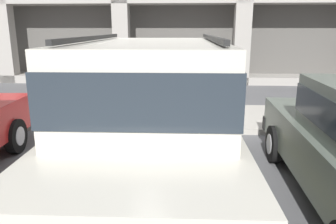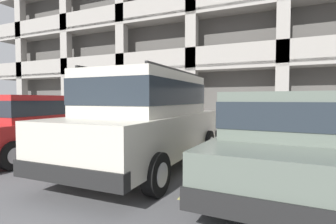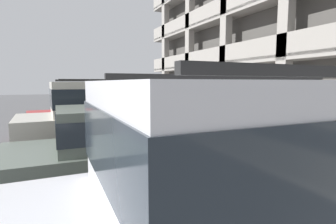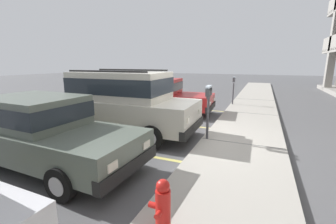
{
  "view_description": "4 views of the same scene",
  "coord_description": "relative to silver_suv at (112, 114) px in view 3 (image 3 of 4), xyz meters",
  "views": [
    {
      "loc": [
        0.57,
        -6.25,
        2.12
      ],
      "look_at": [
        0.27,
        -0.98,
        0.76
      ],
      "focal_mm": 35.0,
      "sensor_mm": 36.0,
      "label": 1
    },
    {
      "loc": [
        2.83,
        -7.23,
        1.44
      ],
      "look_at": [
        0.07,
        -1.13,
        1.12
      ],
      "focal_mm": 28.0,
      "sensor_mm": 36.0,
      "label": 2
    },
    {
      "loc": [
        7.22,
        -3.98,
        1.96
      ],
      "look_at": [
        0.34,
        -0.76,
        1.1
      ],
      "focal_mm": 28.0,
      "sensor_mm": 36.0,
      "label": 3
    },
    {
      "loc": [
        6.04,
        1.7,
        2.25
      ],
      "look_at": [
        0.36,
        -0.7,
        0.89
      ],
      "focal_mm": 24.0,
      "sensor_mm": 36.0,
      "label": 4
    }
  ],
  "objects": [
    {
      "name": "fire_hydrant",
      "position": [
        3.55,
        3.02,
        -0.62
      ],
      "size": [
        0.3,
        0.3,
        0.7
      ],
      "color": "red",
      "rests_on": "sidewalk"
    },
    {
      "name": "ground_plane",
      "position": [
        -0.16,
        2.37,
        -1.14
      ],
      "size": [
        80.0,
        80.0,
        0.1
      ],
      "color": "#565659"
    },
    {
      "name": "dark_hatchback",
      "position": [
        2.62,
        -0.29,
        -0.27
      ],
      "size": [
        1.94,
        4.53,
        1.54
      ],
      "rotation": [
        0.0,
        0.0,
        -0.03
      ],
      "color": "#5B665B",
      "rests_on": "ground_plane"
    },
    {
      "name": "parking_stall_lines",
      "position": [
        1.32,
        0.97,
        -1.08
      ],
      "size": [
        11.97,
        4.8,
        0.01
      ],
      "color": "#DBD16B",
      "rests_on": "ground_plane"
    },
    {
      "name": "parking_meter_near",
      "position": [
        -0.19,
        2.72,
        0.17
      ],
      "size": [
        0.35,
        0.12,
        1.53
      ],
      "color": "#47474C",
      "rests_on": "sidewalk"
    },
    {
      "name": "parking_meter_far",
      "position": [
        -6.11,
        2.68,
        -0.02
      ],
      "size": [
        0.15,
        0.12,
        1.44
      ],
      "color": "#47474C",
      "rests_on": "sidewalk"
    },
    {
      "name": "sidewalk",
      "position": [
        -0.16,
        3.67,
        -1.03
      ],
      "size": [
        40.0,
        2.2,
        0.12
      ],
      "color": "#ADA89E",
      "rests_on": "ground_plane"
    },
    {
      "name": "blue_coupe",
      "position": [
        5.58,
        0.17,
        0.0
      ],
      "size": [
        2.1,
        4.82,
        2.03
      ],
      "rotation": [
        0.0,
        0.0,
        -0.02
      ],
      "color": "silver",
      "rests_on": "ground_plane"
    },
    {
      "name": "silver_suv",
      "position": [
        0.0,
        0.0,
        0.0
      ],
      "size": [
        2.07,
        4.81,
        2.03
      ],
      "rotation": [
        0.0,
        0.0,
        0.01
      ],
      "color": "beige",
      "rests_on": "ground_plane"
    },
    {
      "name": "red_sedan",
      "position": [
        -3.3,
        -0.16,
        -0.27
      ],
      "size": [
        2.02,
        4.57,
        1.54
      ],
      "rotation": [
        0.0,
        0.0,
        0.06
      ],
      "color": "red",
      "rests_on": "ground_plane"
    }
  ]
}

